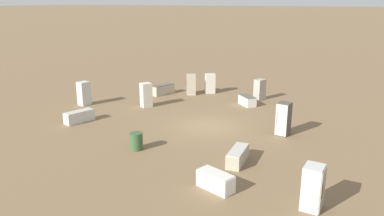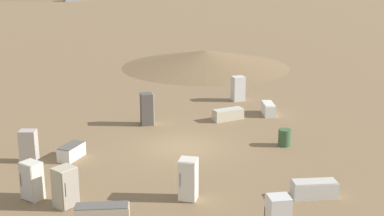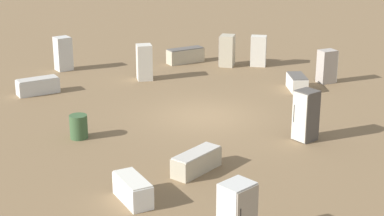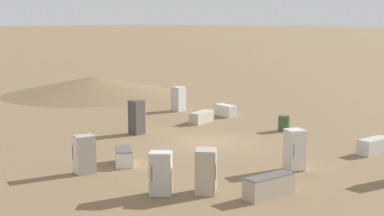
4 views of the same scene
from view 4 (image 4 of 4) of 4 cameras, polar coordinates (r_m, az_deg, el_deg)
ground_plane at (r=26.74m, az=1.72°, el=-3.71°), size 1000.00×1000.00×0.00m
dirt_mound at (r=45.19m, az=-10.68°, el=2.40°), size 14.51×14.51×1.42m
discarded_fridge_0 at (r=22.89m, az=-7.30°, el=-5.16°), size 1.48×1.54×0.67m
discarded_fridge_1 at (r=22.16m, az=10.88°, el=-4.39°), size 0.96×0.97×1.68m
discarded_fridge_2 at (r=18.90m, az=1.50°, el=-6.77°), size 1.02×1.00×1.59m
discarded_fridge_3 at (r=25.95m, az=18.87°, el=-3.84°), size 1.91×1.11×0.70m
discarded_fridge_4 at (r=35.94m, az=-1.46°, el=0.98°), size 0.81×0.72×1.64m
discarded_fridge_5 at (r=31.86m, az=1.03°, el=-0.98°), size 1.89×0.80×0.67m
discarded_fridge_7 at (r=18.71m, az=-3.37°, el=-7.01°), size 0.94×0.97×1.54m
discarded_fridge_8 at (r=18.81m, az=8.23°, el=-8.26°), size 2.03×1.16×0.76m
discarded_fridge_9 at (r=28.76m, az=-5.88°, el=-0.97°), size 0.78×0.75×1.83m
discarded_fridge_10 at (r=34.13m, az=3.59°, el=-0.26°), size 1.06×1.64×0.72m
discarded_fridge_11 at (r=21.72m, az=-11.43°, el=-4.88°), size 0.94×0.83×1.54m
rusty_barrel at (r=29.90m, az=9.77°, el=-1.60°), size 0.64×0.64×0.86m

